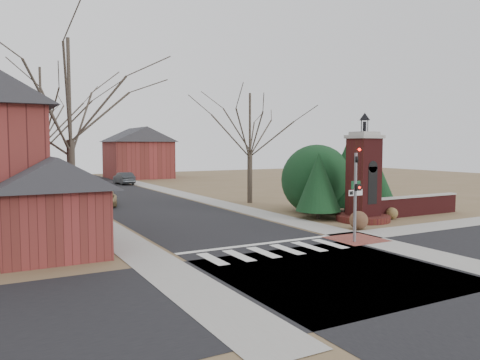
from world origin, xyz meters
TOP-DOWN VIEW (x-y plane):
  - ground at (0.00, 0.00)m, footprint 120.00×120.00m
  - main_street at (0.00, 22.00)m, footprint 8.00×70.00m
  - cross_street at (0.00, -3.00)m, footprint 120.00×8.00m
  - crosswalk_zone at (0.00, 0.80)m, footprint 8.00×2.20m
  - stop_bar at (0.00, 2.30)m, footprint 8.00×0.35m
  - sidewalk_right_main at (5.20, 22.00)m, footprint 2.00×60.00m
  - sidewalk_left at (-5.20, 22.00)m, footprint 2.00×60.00m
  - curb_apron at (4.80, 1.00)m, footprint 2.40×2.40m
  - traffic_signal_pole at (4.30, 0.57)m, footprint 0.28×0.41m
  - sign_post at (5.59, 1.99)m, footprint 0.90×0.07m
  - brick_gate_monument at (9.00, 4.99)m, footprint 3.20×3.20m
  - brick_garden_wall at (13.50, 5.00)m, footprint 7.50×0.50m
  - garage_left at (-8.52, 4.49)m, footprint 4.80×4.80m
  - house_distant_right at (7.99, 47.99)m, footprint 8.80×8.80m
  - evergreen_near at (7.20, 7.00)m, footprint 2.80×2.80m
  - evergreen_mid at (10.50, 8.20)m, footprint 3.40×3.40m
  - evergreen_far at (12.50, 7.20)m, footprint 2.40×2.40m
  - evergreen_mass at (9.00, 9.50)m, footprint 4.80×4.80m
  - bare_tree_0 at (-7.00, 9.00)m, footprint 8.05×8.05m
  - bare_tree_1 at (-7.00, 22.00)m, footprint 8.40×8.40m
  - bare_tree_2 at (-7.50, 35.00)m, footprint 7.35×7.35m
  - bare_tree_3 at (7.50, 16.00)m, footprint 7.00×7.00m
  - pickup_truck at (-3.40, 20.00)m, footprint 3.31×5.66m
  - distant_car at (3.40, 38.23)m, footprint 1.61×4.29m
  - dry_shrub_left at (6.80, 3.00)m, footprint 1.00×1.00m
  - dry_shrub_right at (11.00, 4.60)m, footprint 0.74×0.74m

SIDE VIEW (x-z plane):
  - ground at x=0.00m, z-range 0.00..0.00m
  - main_street at x=0.00m, z-range 0.00..0.01m
  - cross_street at x=0.00m, z-range 0.00..0.01m
  - crosswalk_zone at x=0.00m, z-range 0.00..0.02m
  - stop_bar at x=0.00m, z-range 0.00..0.02m
  - sidewalk_right_main at x=5.20m, z-range 0.00..0.02m
  - sidewalk_left at x=-5.20m, z-range 0.00..0.02m
  - curb_apron at x=4.80m, z-range 0.00..0.02m
  - dry_shrub_right at x=11.00m, z-range 0.00..0.74m
  - dry_shrub_left at x=6.80m, z-range 0.00..1.00m
  - brick_garden_wall at x=13.50m, z-range 0.01..1.31m
  - distant_car at x=3.40m, z-range 0.00..1.40m
  - pickup_truck at x=-3.40m, z-range 0.00..1.48m
  - evergreen_far at x=12.50m, z-range 0.25..3.55m
  - sign_post at x=5.59m, z-range 0.57..3.32m
  - brick_gate_monument at x=9.00m, z-range -1.07..5.40m
  - garage_left at x=-8.52m, z-range 0.09..4.38m
  - evergreen_near at x=7.20m, z-range 0.25..4.35m
  - evergreen_mass at x=9.00m, z-range 0.00..4.80m
  - traffic_signal_pole at x=4.30m, z-range 0.34..4.84m
  - evergreen_mid at x=10.50m, z-range 0.25..4.95m
  - house_distant_right at x=7.99m, z-range 0.00..7.30m
  - bare_tree_3 at x=7.50m, z-range 1.84..11.54m
  - bare_tree_2 at x=-7.50m, z-range 1.93..12.12m
  - bare_tree_0 at x=-7.00m, z-range 2.12..13.27m
  - bare_tree_1 at x=-7.00m, z-range 2.21..13.85m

